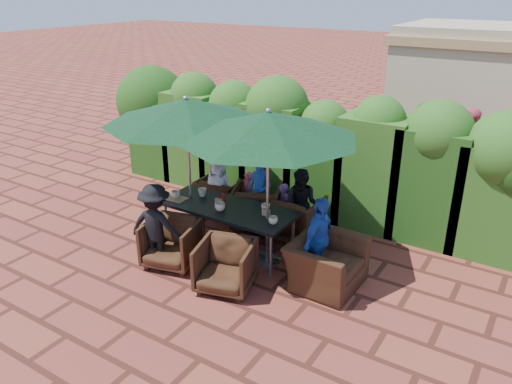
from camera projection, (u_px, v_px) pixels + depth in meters
The scene contains 31 objects.
ground at pixel (231, 254), 8.12m from camera, with size 80.00×80.00×0.00m, color brown.
dining_table at pixel (227, 211), 8.03m from camera, with size 2.24×0.90×0.75m.
umbrella_left at pixel (186, 111), 7.81m from camera, with size 2.64×2.64×2.46m.
umbrella_right at pixel (268, 125), 7.04m from camera, with size 2.66×2.66×2.46m.
chair_far_left at pixel (222, 194), 9.37m from camera, with size 0.78×0.73×0.80m, color black.
chair_far_mid at pixel (257, 205), 8.88m from camera, with size 0.83×0.78×0.85m, color black.
chair_far_right at pixel (296, 215), 8.48m from camera, with size 0.82×0.76×0.84m, color black.
chair_near_left at pixel (172, 241), 7.69m from camera, with size 0.78×0.73×0.80m, color black.
chair_near_right at pixel (226, 264), 7.07m from camera, with size 0.76×0.72×0.79m, color black.
chair_end_right at pixel (327, 256), 7.13m from camera, with size 1.07×0.69×0.93m, color black.
adult_far_left at pixel (219, 189), 9.14m from camera, with size 0.58×0.34×1.18m, color white.
adult_far_mid at pixel (260, 193), 8.79m from camera, with size 0.46×0.38×1.29m, color #204EAE.
adult_far_right at pixel (302, 206), 8.34m from camera, with size 0.61×0.37×1.26m, color black.
adult_near_left at pixel (156, 225), 7.58m from camera, with size 0.85×0.39×1.33m, color black.
adult_end_right at pixel (319, 240), 7.17m from camera, with size 0.77×0.38×1.31m, color #204EAE.
child_left at pixel (248, 196), 9.13m from camera, with size 0.33×0.27×0.92m, color #E55067.
child_right at pixel (283, 208), 8.69m from camera, with size 0.32×0.26×0.89m, color purple.
pedestrian_a at pixel (423, 148), 10.18m from camera, with size 1.78×0.64×1.91m, color #268D32.
pedestrian_b at pixel (463, 153), 10.01m from camera, with size 0.88×0.54×1.84m, color #E55067.
pedestrian_c at pixel (504, 167), 9.37m from camera, with size 1.12×0.51×1.75m, color gray.
cup_a at pixel (176, 194), 8.33m from camera, with size 0.15×0.15×0.12m, color beige.
cup_b at pixel (202, 192), 8.38m from camera, with size 0.15×0.15×0.14m, color beige.
cup_c at pixel (220, 207), 7.85m from camera, with size 0.17×0.17×0.13m, color beige.
cup_d at pixel (266, 208), 7.79m from camera, with size 0.14×0.14×0.14m, color beige.
cup_e at pixel (273, 220), 7.42m from camera, with size 0.14×0.14×0.11m, color beige.
ketchup_bottle at pixel (224, 199), 8.09m from camera, with size 0.04×0.04×0.17m, color #B20C0A.
sauce_bottle at pixel (223, 198), 8.11m from camera, with size 0.04×0.04×0.17m, color #4C230C.
serving_tray at pixel (177, 199), 8.29m from camera, with size 0.35×0.25×0.02m, color #A27C4E.
number_block_left at pixel (219, 202), 8.07m from camera, with size 0.12×0.06×0.10m, color tan.
number_block_right at pixel (266, 213), 7.69m from camera, with size 0.12×0.06×0.10m, color tan.
hedge_wall at pixel (297, 139), 9.45m from camera, with size 9.10×1.60×2.50m.
Camera 1 is at (4.14, -5.78, 4.07)m, focal length 35.00 mm.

